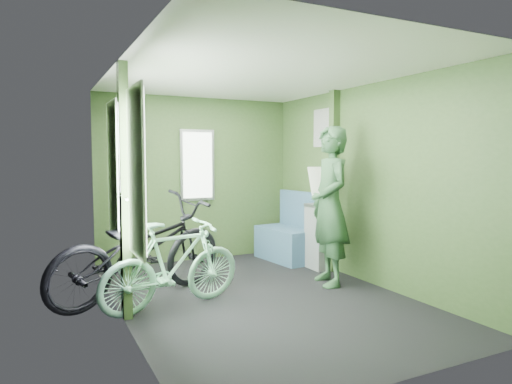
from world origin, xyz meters
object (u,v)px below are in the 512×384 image
bicycle_mint (174,310)px  bench_seat (288,240)px  waste_box (319,236)px  bicycle_black (143,300)px  passenger (330,206)px

bicycle_mint → bench_seat: bearing=-68.3°
waste_box → bench_seat: size_ratio=0.88×
waste_box → bicycle_black: bearing=-172.4°
bicycle_black → bicycle_mint: bicycle_black is taller
passenger → bench_seat: size_ratio=1.87×
passenger → bicycle_mint: bearing=-74.1°
bicycle_black → passenger: size_ratio=1.11×
bicycle_black → waste_box: (2.38, 0.32, 0.43)m
waste_box → bench_seat: 0.64m
bicycle_black → bench_seat: bench_seat is taller
passenger → bench_seat: bearing=-175.8°
bicycle_black → bench_seat: (2.27, 0.93, 0.29)m
bicycle_mint → passenger: 2.07m
passenger → waste_box: (0.31, 0.66, -0.48)m
bench_seat → waste_box: bearing=-85.9°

